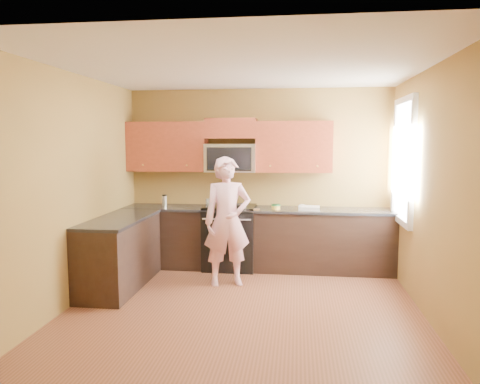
% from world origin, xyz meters
% --- Properties ---
extents(floor, '(4.00, 4.00, 0.00)m').
position_xyz_m(floor, '(0.00, 0.00, 0.00)').
color(floor, brown).
rests_on(floor, ground).
extents(ceiling, '(4.00, 4.00, 0.00)m').
position_xyz_m(ceiling, '(0.00, 0.00, 2.70)').
color(ceiling, white).
rests_on(ceiling, ground).
extents(wall_back, '(4.00, 0.00, 4.00)m').
position_xyz_m(wall_back, '(0.00, 2.00, 1.35)').
color(wall_back, olive).
rests_on(wall_back, ground).
extents(wall_front, '(4.00, 0.00, 4.00)m').
position_xyz_m(wall_front, '(0.00, -2.00, 1.35)').
color(wall_front, olive).
rests_on(wall_front, ground).
extents(wall_left, '(0.00, 4.00, 4.00)m').
position_xyz_m(wall_left, '(-2.00, 0.00, 1.35)').
color(wall_left, olive).
rests_on(wall_left, ground).
extents(wall_right, '(0.00, 4.00, 4.00)m').
position_xyz_m(wall_right, '(2.00, 0.00, 1.35)').
color(wall_right, olive).
rests_on(wall_right, ground).
extents(cabinet_back_run, '(4.00, 0.60, 0.88)m').
position_xyz_m(cabinet_back_run, '(0.00, 1.70, 0.44)').
color(cabinet_back_run, black).
rests_on(cabinet_back_run, floor).
extents(cabinet_left_run, '(0.60, 1.60, 0.88)m').
position_xyz_m(cabinet_left_run, '(-1.70, 0.60, 0.44)').
color(cabinet_left_run, black).
rests_on(cabinet_left_run, floor).
extents(countertop_back, '(4.00, 0.62, 0.04)m').
position_xyz_m(countertop_back, '(0.00, 1.69, 0.90)').
color(countertop_back, black).
rests_on(countertop_back, cabinet_back_run).
extents(countertop_left, '(0.62, 1.60, 0.04)m').
position_xyz_m(countertop_left, '(-1.69, 0.60, 0.90)').
color(countertop_left, black).
rests_on(countertop_left, cabinet_left_run).
extents(stove, '(0.76, 0.65, 0.95)m').
position_xyz_m(stove, '(-0.40, 1.68, 0.47)').
color(stove, black).
rests_on(stove, floor).
extents(microwave, '(0.76, 0.40, 0.42)m').
position_xyz_m(microwave, '(-0.40, 1.80, 1.45)').
color(microwave, silver).
rests_on(microwave, wall_back).
extents(upper_cab_left, '(1.22, 0.33, 0.75)m').
position_xyz_m(upper_cab_left, '(-1.39, 1.83, 1.45)').
color(upper_cab_left, maroon).
rests_on(upper_cab_left, wall_back).
extents(upper_cab_right, '(1.12, 0.33, 0.75)m').
position_xyz_m(upper_cab_right, '(0.54, 1.83, 1.45)').
color(upper_cab_right, maroon).
rests_on(upper_cab_right, wall_back).
extents(upper_cab_over_mw, '(0.76, 0.33, 0.30)m').
position_xyz_m(upper_cab_over_mw, '(-0.40, 1.83, 2.10)').
color(upper_cab_over_mw, maroon).
rests_on(upper_cab_over_mw, wall_back).
extents(window, '(0.06, 1.06, 1.66)m').
position_xyz_m(window, '(1.98, 1.20, 1.65)').
color(window, white).
rests_on(window, wall_right).
extents(woman, '(0.72, 0.58, 1.71)m').
position_xyz_m(woman, '(-0.32, 0.88, 0.85)').
color(woman, pink).
rests_on(woman, floor).
extents(frying_pan, '(0.26, 0.44, 0.06)m').
position_xyz_m(frying_pan, '(-0.28, 1.46, 0.95)').
color(frying_pan, black).
rests_on(frying_pan, stove).
extents(butter_tub, '(0.13, 0.13, 0.09)m').
position_xyz_m(butter_tub, '(0.29, 1.60, 0.92)').
color(butter_tub, yellow).
rests_on(butter_tub, countertop_back).
extents(toast_slice, '(0.11, 0.11, 0.01)m').
position_xyz_m(toast_slice, '(0.00, 1.49, 0.93)').
color(toast_slice, '#B27F47').
rests_on(toast_slice, countertop_back).
extents(napkin_a, '(0.13, 0.14, 0.06)m').
position_xyz_m(napkin_a, '(-0.19, 1.48, 0.95)').
color(napkin_a, silver).
rests_on(napkin_a, countertop_back).
extents(napkin_b, '(0.12, 0.13, 0.07)m').
position_xyz_m(napkin_b, '(0.67, 1.72, 0.95)').
color(napkin_b, silver).
rests_on(napkin_b, countertop_back).
extents(dish_towel, '(0.31, 0.26, 0.05)m').
position_xyz_m(dish_towel, '(0.77, 1.61, 0.95)').
color(dish_towel, white).
rests_on(dish_towel, countertop_back).
extents(travel_mug, '(0.09, 0.09, 0.16)m').
position_xyz_m(travel_mug, '(-1.45, 1.81, 0.92)').
color(travel_mug, silver).
rests_on(travel_mug, countertop_back).
extents(glass_c, '(0.08, 0.08, 0.12)m').
position_xyz_m(glass_c, '(-0.75, 1.77, 0.98)').
color(glass_c, silver).
rests_on(glass_c, countertop_back).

